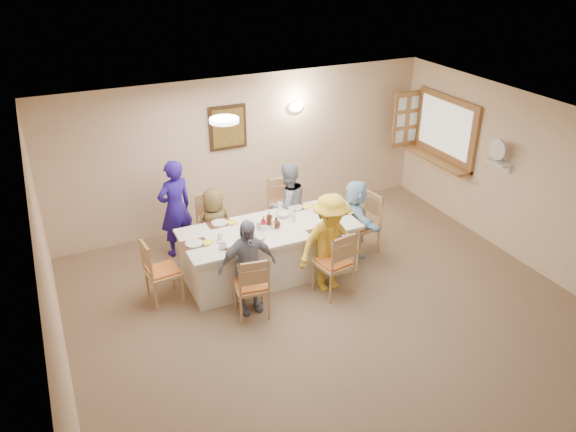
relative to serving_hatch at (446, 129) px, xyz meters
name	(u,v)px	position (x,y,z in m)	size (l,w,h in m)	color
ground	(350,334)	(-3.21, -2.40, -1.50)	(7.00, 7.00, 0.00)	#796348
room_walls	(356,227)	(-3.21, -2.40, 0.01)	(7.00, 7.00, 7.00)	beige
wall_picture	(228,128)	(-3.51, 1.06, 0.20)	(0.62, 0.05, 0.72)	#362313
wall_sconce	(296,107)	(-2.31, 1.04, 0.40)	(0.26, 0.09, 0.18)	white
ceiling_light	(224,120)	(-4.21, -0.90, 0.97)	(0.36, 0.36, 0.05)	white
serving_hatch	(446,129)	(0.00, 0.00, 0.00)	(0.06, 1.50, 1.15)	#925F35
hatch_sill	(436,160)	(-0.12, 0.00, -0.53)	(0.30, 1.50, 0.05)	#925F35
shutter_door	(406,119)	(-0.26, 0.76, 0.00)	(0.55, 0.04, 1.00)	#925F35
fan_shelf	(499,162)	(-0.08, -1.35, -0.10)	(0.22, 0.36, 0.03)	white
desk_fan	(499,153)	(-0.11, -1.35, 0.05)	(0.30, 0.30, 0.28)	#A5A5A8
dining_table	(270,251)	(-3.56, -0.70, -1.12)	(2.51, 1.06, 0.76)	white
chair_back_left	(212,228)	(-4.16, 0.10, -1.01)	(0.47, 0.47, 0.99)	tan
chair_back_right	(285,212)	(-2.96, 0.10, -0.99)	(0.49, 0.49, 1.02)	tan
chair_front_left	(251,284)	(-4.16, -1.50, -1.04)	(0.44, 0.44, 0.92)	tan
chair_front_right	(334,262)	(-2.96, -1.50, -1.01)	(0.47, 0.47, 0.98)	tan
chair_left_end	(163,270)	(-5.11, -0.70, -1.03)	(0.45, 0.45, 0.93)	tan
chair_right_end	(362,224)	(-2.01, -0.70, -1.03)	(0.45, 0.45, 0.94)	tan
diner_back_left	(214,226)	(-4.16, -0.02, -0.91)	(0.60, 0.41, 1.18)	brown
diner_back_right	(288,205)	(-2.96, -0.02, -0.81)	(0.74, 0.62, 1.38)	gray
diner_front_left	(248,266)	(-4.16, -1.38, -0.84)	(0.78, 0.33, 1.33)	gray
diner_front_right	(330,243)	(-2.96, -1.38, -0.78)	(0.95, 0.57, 1.44)	gold
diner_right_end	(355,218)	(-2.14, -0.70, -0.89)	(0.53, 1.17, 1.22)	#ACDCFF
caregiver	(175,208)	(-4.61, 0.45, -0.73)	(0.64, 0.52, 1.54)	#271699
placemat_fl	(240,250)	(-4.16, -1.12, -0.74)	(0.35, 0.26, 0.01)	#472B19
plate_fl	(240,250)	(-4.16, -1.12, -0.73)	(0.24, 0.24, 0.02)	white
napkin_fl	(254,249)	(-3.98, -1.17, -0.73)	(0.14, 0.14, 0.01)	#FFF635
placemat_fr	(321,232)	(-2.96, -1.12, -0.74)	(0.35, 0.26, 0.01)	#472B19
plate_fr	(321,231)	(-2.96, -1.12, -0.73)	(0.23, 0.23, 0.01)	white
napkin_fr	(334,230)	(-2.78, -1.17, -0.73)	(0.13, 0.13, 0.01)	#FFF635
placemat_bl	(219,223)	(-4.16, -0.28, -0.74)	(0.35, 0.26, 0.01)	#472B19
plate_bl	(219,223)	(-4.16, -0.28, -0.73)	(0.23, 0.23, 0.01)	white
napkin_bl	(232,222)	(-3.98, -0.33, -0.73)	(0.14, 0.14, 0.01)	#FFF635
placemat_br	(295,208)	(-2.96, -0.28, -0.74)	(0.32, 0.24, 0.01)	#472B19
plate_br	(295,207)	(-2.96, -0.28, -0.73)	(0.23, 0.23, 0.01)	white
napkin_br	(307,206)	(-2.78, -0.33, -0.73)	(0.13, 0.13, 0.01)	#FFF635
placemat_le	(194,244)	(-4.66, -0.70, -0.74)	(0.35, 0.26, 0.01)	#472B19
plate_le	(194,243)	(-4.66, -0.70, -0.73)	(0.24, 0.24, 0.02)	white
napkin_le	(208,242)	(-4.48, -0.75, -0.73)	(0.13, 0.13, 0.01)	#FFF635
placemat_re	(339,213)	(-2.44, -0.70, -0.74)	(0.33, 0.24, 0.01)	#472B19
plate_re	(339,212)	(-2.44, -0.70, -0.73)	(0.26, 0.26, 0.02)	white
napkin_re	(351,211)	(-2.26, -0.75, -0.73)	(0.15, 0.15, 0.01)	#FFF635
teacup_a	(223,246)	(-4.35, -0.99, -0.70)	(0.13, 0.13, 0.08)	white
teacup_b	(280,206)	(-3.17, -0.20, -0.69)	(0.10, 0.10, 0.09)	white
bowl_a	(258,238)	(-3.83, -0.94, -0.72)	(0.26, 0.26, 0.05)	white
bowl_b	(283,214)	(-3.24, -0.46, -0.71)	(0.23, 0.23, 0.07)	white
condiment_ketchup	(263,223)	(-3.66, -0.72, -0.64)	(0.09, 0.09, 0.21)	#AA0E21
condiment_brown	(269,218)	(-3.52, -0.61, -0.64)	(0.11, 0.11, 0.19)	#412011
condiment_malt	(276,222)	(-3.47, -0.74, -0.66)	(0.14, 0.14, 0.16)	#412011
drinking_glass	(258,225)	(-3.71, -0.65, -0.68)	(0.07, 0.07, 0.10)	silver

